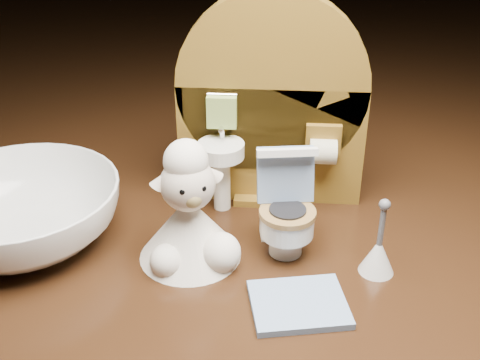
# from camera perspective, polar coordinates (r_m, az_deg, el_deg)

# --- Properties ---
(backdrop_panel) EXTENTS (0.13, 0.05, 0.15)m
(backdrop_panel) POSITION_cam_1_polar(r_m,az_deg,el_deg) (0.41, 2.88, 6.29)
(backdrop_panel) COLOR brown
(backdrop_panel) RESTS_ON ground
(toy_toilet) EXTENTS (0.04, 0.05, 0.07)m
(toy_toilet) POSITION_cam_1_polar(r_m,az_deg,el_deg) (0.38, 4.32, -3.10)
(toy_toilet) COLOR white
(toy_toilet) RESTS_ON ground
(bath_mat) EXTENTS (0.06, 0.05, 0.00)m
(bath_mat) POSITION_cam_1_polar(r_m,az_deg,el_deg) (0.35, 5.58, -11.63)
(bath_mat) COLOR #7894BB
(bath_mat) RESTS_ON ground
(toilet_brush) EXTENTS (0.02, 0.02, 0.05)m
(toilet_brush) POSITION_cam_1_polar(r_m,az_deg,el_deg) (0.37, 12.96, -6.78)
(toilet_brush) COLOR white
(toilet_brush) RESTS_ON ground
(plush_lamb) EXTENTS (0.06, 0.06, 0.08)m
(plush_lamb) POSITION_cam_1_polar(r_m,az_deg,el_deg) (0.37, -4.77, -3.71)
(plush_lamb) COLOR white
(plush_lamb) RESTS_ON ground
(ceramic_bowl) EXTENTS (0.15, 0.15, 0.04)m
(ceramic_bowl) POSITION_cam_1_polar(r_m,az_deg,el_deg) (0.41, -19.99, -3.02)
(ceramic_bowl) COLOR white
(ceramic_bowl) RESTS_ON ground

